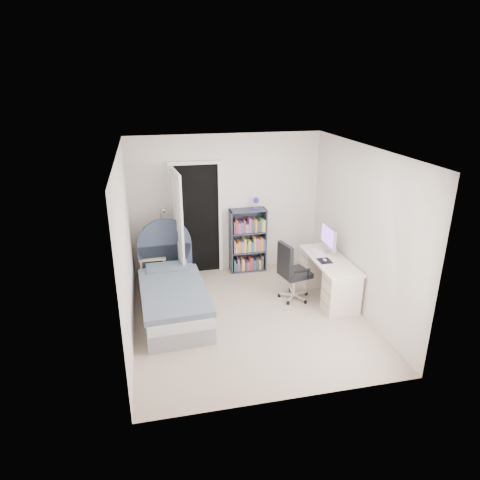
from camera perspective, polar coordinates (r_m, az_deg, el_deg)
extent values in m
cube|color=tan|center=(6.57, 1.29, -10.42)|extent=(3.40, 3.60, 0.05)
cube|color=white|center=(5.67, 1.50, 12.13)|extent=(3.40, 3.60, 0.05)
cube|color=silver|center=(7.70, -1.85, 4.78)|extent=(3.40, 0.05, 2.50)
cube|color=silver|center=(4.42, 7.08, -8.30)|extent=(3.40, 0.05, 2.50)
cube|color=silver|center=(5.86, -15.23, -1.29)|extent=(0.05, 3.60, 2.50)
cube|color=silver|center=(6.61, 16.08, 1.17)|extent=(0.05, 3.60, 2.50)
cube|color=black|center=(7.66, -5.83, 2.65)|extent=(0.80, 0.01, 2.00)
cube|color=white|center=(7.61, -9.03, 2.35)|extent=(0.06, 0.06, 2.00)
cube|color=white|center=(7.70, -2.63, 2.82)|extent=(0.06, 0.06, 2.00)
cube|color=white|center=(7.38, -6.11, 10.20)|extent=(0.92, 0.06, 0.06)
cube|color=white|center=(7.24, -8.24, 1.41)|extent=(0.12, 0.80, 2.00)
cube|color=gray|center=(6.65, -8.81, -8.79)|extent=(1.00, 1.95, 0.25)
cube|color=silver|center=(6.56, -8.90, -7.34)|extent=(0.98, 1.91, 0.15)
cube|color=slate|center=(6.42, -8.85, -6.84)|extent=(1.02, 1.67, 0.10)
cube|color=slate|center=(7.11, -9.63, -3.83)|extent=(0.70, 0.41, 0.11)
cube|color=#353E52|center=(7.42, -9.86, -3.34)|extent=(0.91, 0.10, 0.76)
cylinder|color=#353E52|center=(7.27, -10.04, -0.60)|extent=(0.91, 0.10, 0.91)
cylinder|color=tan|center=(7.40, -12.93, -4.55)|extent=(0.04, 0.04, 0.55)
cylinder|color=tan|center=(7.74, -12.94, -3.36)|extent=(0.04, 0.04, 0.55)
cylinder|color=tan|center=(7.40, -9.98, -4.33)|extent=(0.04, 0.04, 0.55)
cylinder|color=tan|center=(7.74, -10.13, -3.14)|extent=(0.04, 0.04, 0.55)
cube|color=tan|center=(7.46, -11.64, -2.02)|extent=(0.44, 0.44, 0.03)
cube|color=tan|center=(7.60, -11.45, -4.40)|extent=(0.40, 0.40, 0.02)
cube|color=#B24C33|center=(7.45, -12.08, -1.84)|extent=(0.18, 0.24, 0.03)
cube|color=#3F598C|center=(7.44, -12.10, -1.63)|extent=(0.17, 0.23, 0.03)
cube|color=#D8CC7F|center=(7.43, -12.11, -1.41)|extent=(0.15, 0.22, 0.03)
cylinder|color=silver|center=(7.86, -9.98, -4.90)|extent=(0.19, 0.19, 0.02)
cylinder|color=silver|center=(7.60, -10.28, -0.52)|extent=(0.01, 0.01, 1.29)
sphere|color=silver|center=(7.36, -10.14, 3.89)|extent=(0.07, 0.07, 0.07)
cube|color=#373C4B|center=(7.76, -1.26, -0.23)|extent=(0.02, 0.28, 1.18)
cube|color=#373C4B|center=(7.90, 3.29, 0.13)|extent=(0.02, 0.28, 1.18)
cube|color=#373C4B|center=(7.64, 1.06, 4.01)|extent=(0.66, 0.28, 0.02)
cube|color=#373C4B|center=(8.05, 1.01, -3.90)|extent=(0.66, 0.28, 0.02)
cube|color=#373C4B|center=(7.95, 0.81, 0.30)|extent=(0.66, 0.01, 1.18)
cube|color=#373C4B|center=(7.90, 1.03, -1.48)|extent=(0.62, 0.26, 0.02)
cube|color=#373C4B|center=(7.77, 1.04, 1.09)|extent=(0.62, 0.26, 0.02)
cylinder|color=#2927AA|center=(7.66, 2.10, 4.22)|extent=(0.11, 0.11, 0.02)
cylinder|color=silver|center=(7.64, 2.10, 4.76)|extent=(0.02, 0.02, 0.15)
sphere|color=#2927AA|center=(7.59, 2.17, 5.31)|extent=(0.10, 0.10, 0.10)
cube|color=#337F4C|center=(7.93, -0.84, -3.29)|extent=(0.03, 0.20, 0.22)
cube|color=#335999|center=(7.95, -0.59, -3.47)|extent=(0.03, 0.20, 0.16)
cube|color=#994C7F|center=(7.94, -0.30, -3.20)|extent=(0.04, 0.20, 0.23)
cube|color=#3F3F3F|center=(7.96, -0.03, -3.42)|extent=(0.03, 0.20, 0.16)
cube|color=#D8BF4C|center=(7.96, 0.30, -3.20)|extent=(0.05, 0.20, 0.22)
cube|color=#3F3F3F|center=(7.98, 0.66, -3.34)|extent=(0.04, 0.20, 0.16)
cube|color=#994C7F|center=(7.99, 0.99, -3.29)|extent=(0.05, 0.20, 0.17)
cube|color=#B23333|center=(7.99, 1.38, -3.07)|extent=(0.05, 0.20, 0.23)
cube|color=#335999|center=(8.01, 1.79, -3.17)|extent=(0.06, 0.20, 0.18)
cube|color=#3F3F3F|center=(8.02, 2.21, -3.05)|extent=(0.05, 0.20, 0.21)
cube|color=#D8BF4C|center=(8.04, 2.54, -3.10)|extent=(0.03, 0.20, 0.18)
cube|color=#3F3F3F|center=(8.03, 2.84, -2.85)|extent=(0.04, 0.20, 0.25)
cube|color=#994C7F|center=(7.78, -0.84, -0.77)|extent=(0.03, 0.20, 0.23)
cube|color=#D8BF4C|center=(7.80, -0.56, -0.95)|extent=(0.04, 0.20, 0.17)
cube|color=orange|center=(7.80, -0.19, -0.82)|extent=(0.05, 0.20, 0.20)
cube|color=#7F72B2|center=(7.81, 0.21, -0.80)|extent=(0.05, 0.20, 0.20)
cube|color=#D8BF4C|center=(7.82, 0.57, -0.61)|extent=(0.04, 0.20, 0.25)
cube|color=#337F4C|center=(7.84, 0.84, -0.89)|extent=(0.03, 0.20, 0.16)
cube|color=#D8BF4C|center=(7.84, 1.15, -0.71)|extent=(0.05, 0.20, 0.20)
cube|color=#335999|center=(7.86, 1.54, -0.76)|extent=(0.05, 0.20, 0.18)
cube|color=#D8BF4C|center=(7.85, 1.86, -0.46)|extent=(0.03, 0.20, 0.26)
cube|color=#994C7F|center=(7.87, 2.19, -0.51)|extent=(0.05, 0.20, 0.24)
cube|color=orange|center=(7.88, 2.51, -0.52)|extent=(0.03, 0.20, 0.23)
cube|color=orange|center=(7.89, 2.81, -0.47)|extent=(0.05, 0.20, 0.24)
cube|color=#335999|center=(7.91, 3.15, -0.49)|extent=(0.04, 0.20, 0.22)
cube|color=#3F3F3F|center=(7.65, -0.85, 1.78)|extent=(0.03, 0.20, 0.21)
cube|color=#B23333|center=(7.65, -0.57, 1.92)|extent=(0.04, 0.20, 0.25)
cube|color=#994C7F|center=(7.67, -0.21, 1.75)|extent=(0.05, 0.20, 0.19)
cube|color=#335999|center=(7.68, 0.17, 1.79)|extent=(0.04, 0.20, 0.20)
cube|color=#B23333|center=(7.69, 0.48, 1.94)|extent=(0.03, 0.20, 0.23)
cube|color=#7F72B2|center=(7.71, 0.83, 1.71)|extent=(0.05, 0.20, 0.16)
cube|color=#994C7F|center=(7.70, 1.24, 2.07)|extent=(0.05, 0.20, 0.25)
cube|color=#3F3F3F|center=(7.72, 1.63, 2.03)|extent=(0.05, 0.20, 0.23)
cube|color=orange|center=(7.73, 2.01, 2.04)|extent=(0.04, 0.20, 0.23)
cube|color=#3F3F3F|center=(7.75, 2.37, 1.98)|extent=(0.05, 0.20, 0.20)
cube|color=#337F4C|center=(7.76, 2.71, 2.12)|extent=(0.03, 0.20, 0.24)
cube|color=#D8BF4C|center=(7.77, 3.05, 2.06)|extent=(0.06, 0.20, 0.21)
cube|color=#F3DFCB|center=(6.98, 11.90, -2.63)|extent=(0.55, 1.38, 0.03)
cube|color=#F3DFCB|center=(6.73, 13.35, -6.86)|extent=(0.51, 0.37, 0.64)
cube|color=#F3DFCB|center=(7.52, 10.23, -3.53)|extent=(0.51, 0.37, 0.64)
cube|color=silver|center=(7.24, 11.71, -1.56)|extent=(0.15, 0.15, 0.01)
cube|color=silver|center=(7.21, 11.97, -0.78)|extent=(0.03, 0.06, 0.20)
cube|color=silver|center=(7.13, 11.73, 0.43)|extent=(0.04, 0.51, 0.37)
cube|color=#9D5ADB|center=(7.12, 11.57, 0.55)|extent=(0.00, 0.46, 0.29)
cube|color=white|center=(7.16, 10.23, -1.69)|extent=(0.12, 0.37, 0.02)
cube|color=black|center=(6.89, 11.22, -2.74)|extent=(0.20, 0.24, 0.00)
ellipsoid|color=white|center=(6.88, 11.23, -2.61)|extent=(0.06, 0.09, 0.03)
cube|color=silver|center=(7.16, 8.02, -7.09)|extent=(0.25, 0.09, 0.02)
cylinder|color=black|center=(7.23, 8.82, -7.07)|extent=(0.06, 0.06, 0.05)
cube|color=silver|center=(7.20, 6.96, -6.85)|extent=(0.06, 0.25, 0.02)
cylinder|color=black|center=(7.32, 6.73, -6.60)|extent=(0.06, 0.06, 0.05)
cube|color=silver|center=(7.11, 6.22, -7.23)|extent=(0.24, 0.13, 0.02)
cylinder|color=black|center=(7.13, 5.24, -7.34)|extent=(0.06, 0.06, 0.05)
cube|color=silver|center=(7.00, 6.82, -7.71)|extent=(0.19, 0.21, 0.02)
cylinder|color=black|center=(6.91, 6.43, -8.34)|extent=(0.06, 0.06, 0.05)
cube|color=silver|center=(7.03, 7.95, -7.62)|extent=(0.16, 0.23, 0.02)
cylinder|color=black|center=(6.98, 8.72, -8.15)|extent=(0.06, 0.06, 0.05)
cylinder|color=silver|center=(7.01, 7.27, -5.95)|extent=(0.05, 0.05, 0.38)
cube|color=black|center=(6.92, 7.34, -4.43)|extent=(0.51, 0.51, 0.08)
cube|color=black|center=(6.71, 6.03, -2.55)|extent=(0.15, 0.40, 0.49)
cube|color=black|center=(6.68, 8.33, -4.12)|extent=(0.27, 0.09, 0.03)
cube|color=black|center=(7.03, 6.27, -2.68)|extent=(0.27, 0.09, 0.03)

